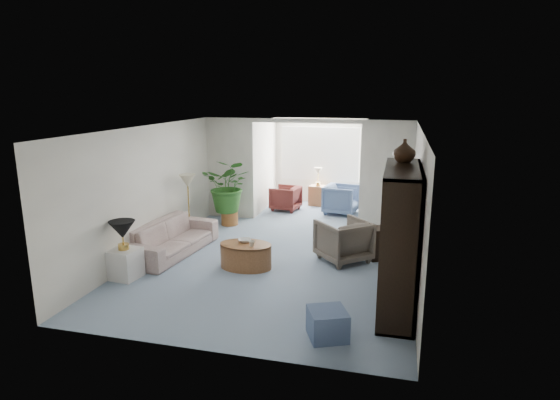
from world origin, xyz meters
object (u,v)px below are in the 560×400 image
(framed_picture, at_px, (417,182))
(sunroom_chair_maroon, at_px, (285,198))
(plant_pot, at_px, (230,218))
(coffee_table, at_px, (246,256))
(entertainment_cabinet, at_px, (399,239))
(coffee_bowl, at_px, (245,240))
(ottoman, at_px, (327,324))
(coffee_cup, at_px, (252,244))
(side_table_dark, at_px, (382,243))
(sunroom_table, at_px, (318,195))
(floor_lamp, at_px, (188,181))
(sofa, at_px, (172,237))
(sunroom_chair_blue, at_px, (341,199))
(cabinet_urn, at_px, (404,151))
(wingback_chair, at_px, (343,240))
(table_lamp, at_px, (122,230))
(end_table, at_px, (125,264))

(framed_picture, bearing_deg, sunroom_chair_maroon, 127.62)
(plant_pot, relative_size, sunroom_chair_maroon, 0.56)
(coffee_table, height_order, entertainment_cabinet, entertainment_cabinet)
(coffee_bowl, distance_m, ottoman, 2.88)
(sunroom_chair_maroon, bearing_deg, coffee_cup, 14.84)
(side_table_dark, distance_m, sunroom_table, 4.35)
(floor_lamp, bearing_deg, entertainment_cabinet, -28.38)
(sofa, height_order, sunroom_table, sofa)
(sunroom_chair_blue, bearing_deg, framed_picture, -148.85)
(sunroom_chair_blue, bearing_deg, cabinet_urn, -153.82)
(entertainment_cabinet, bearing_deg, side_table_dark, 98.20)
(coffee_table, distance_m, coffee_cup, 0.33)
(framed_picture, distance_m, sofa, 4.75)
(wingback_chair, xyz_separation_m, ottoman, (0.15, -2.89, -0.21))
(plant_pot, bearing_deg, wingback_chair, -30.90)
(side_table_dark, bearing_deg, sofa, -169.68)
(table_lamp, height_order, sunroom_chair_maroon, table_lamp)
(floor_lamp, relative_size, plant_pot, 0.90)
(side_table_dark, bearing_deg, floor_lamp, 175.21)
(sofa, xyz_separation_m, end_table, (-0.20, -1.35, -0.07))
(sunroom_table, bearing_deg, entertainment_cabinet, -69.63)
(table_lamp, height_order, sunroom_table, table_lamp)
(end_table, relative_size, plant_pot, 1.28)
(coffee_table, bearing_deg, sunroom_chair_blue, 74.28)
(sofa, relative_size, coffee_table, 2.33)
(coffee_table, height_order, side_table_dark, side_table_dark)
(table_lamp, relative_size, coffee_cup, 4.10)
(floor_lamp, bearing_deg, sunroom_table, 57.86)
(table_lamp, bearing_deg, sunroom_table, 69.01)
(sofa, xyz_separation_m, sunroom_chair_blue, (2.84, 3.88, 0.06))
(table_lamp, bearing_deg, plant_pot, 80.64)
(framed_picture, height_order, entertainment_cabinet, entertainment_cabinet)
(floor_lamp, bearing_deg, sofa, -82.66)
(table_lamp, bearing_deg, end_table, 0.00)
(plant_pot, xyz_separation_m, sunroom_chair_maroon, (0.96, 1.70, 0.17))
(cabinet_urn, relative_size, ottoman, 0.73)
(coffee_bowl, xyz_separation_m, sunroom_chair_maroon, (-0.25, 4.16, -0.15))
(coffee_cup, distance_m, ottoman, 2.60)
(coffee_cup, bearing_deg, ottoman, -50.04)
(wingback_chair, xyz_separation_m, sunroom_chair_blue, (-0.47, 3.45, -0.02))
(table_lamp, bearing_deg, sofa, 81.57)
(coffee_cup, height_order, sunroom_chair_maroon, sunroom_chair_maroon)
(side_table_dark, xyz_separation_m, cabinet_urn, (0.30, -1.55, 1.97))
(coffee_table, bearing_deg, table_lamp, -152.20)
(coffee_table, height_order, coffee_cup, coffee_cup)
(coffee_table, xyz_separation_m, plant_pot, (-1.26, 2.56, -0.07))
(coffee_table, relative_size, entertainment_cabinet, 0.45)
(coffee_cup, distance_m, cabinet_urn, 3.09)
(framed_picture, xyz_separation_m, coffee_table, (-2.89, -0.12, -1.47))
(end_table, xyz_separation_m, ottoman, (3.66, -1.11, -0.07))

